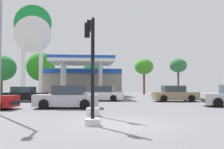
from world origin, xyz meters
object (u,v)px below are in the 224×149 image
object	(u,v)px
car_2	(67,98)
car_3	(103,94)
car_1	(175,94)
tree_3	(144,67)
traffic_signal_1	(92,87)
station_pole_sign	(33,39)
traffic_signal_0	(93,88)
car_6	(25,95)
tree_4	(178,66)
tree_2	(94,69)
tree_0	(2,68)
tree_1	(41,67)

from	to	relation	value
car_2	car_3	world-z (taller)	car_2
car_1	car_3	world-z (taller)	car_1
tree_3	traffic_signal_1	bearing A→B (deg)	-106.36
car_1	car_3	xyz separation A→B (m)	(-6.89, 1.58, -0.02)
station_pole_sign	traffic_signal_0	size ratio (longest dim) A/B	2.32
car_2	tree_3	distance (m)	27.18
car_1	car_6	xyz separation A→B (m)	(-14.34, 1.02, -0.04)
tree_4	tree_2	bearing A→B (deg)	-179.30
car_1	tree_4	size ratio (longest dim) A/B	0.69
car_1	tree_3	bearing A→B (deg)	86.30
tree_0	tree_3	bearing A→B (deg)	-3.86
car_2	tree_4	xyz separation A→B (m)	(17.16, 25.07, 4.29)
car_2	traffic_signal_0	distance (m)	4.75
car_6	car_1	bearing A→B (deg)	-4.05
station_pole_sign	car_6	world-z (taller)	station_pole_sign
tree_1	car_2	bearing A→B (deg)	-75.79
car_6	tree_3	xyz separation A→B (m)	(15.52, 17.31, 4.07)
traffic_signal_0	tree_4	distance (m)	33.50
station_pole_sign	tree_3	world-z (taller)	station_pole_sign
car_6	traffic_signal_1	xyz separation A→B (m)	(6.11, -14.74, 0.84)
tree_2	traffic_signal_1	bearing A→B (deg)	-91.46
station_pole_sign	tree_3	xyz separation A→B (m)	(16.46, 9.88, -2.69)
tree_1	traffic_signal_0	bearing A→B (deg)	-74.86
car_6	tree_2	xyz separation A→B (m)	(6.94, 17.64, 3.65)
station_pole_sign	car_1	bearing A→B (deg)	-28.93
car_2	tree_2	distance (m)	25.26
tree_0	tree_2	size ratio (longest dim) A/B	1.15
car_2	traffic_signal_1	xyz separation A→B (m)	(1.54, -7.49, 0.79)
car_6	tree_2	world-z (taller)	tree_2
tree_0	tree_2	bearing A→B (deg)	-4.78
car_3	tree_0	distance (m)	24.52
traffic_signal_0	tree_2	world-z (taller)	tree_2
car_3	tree_4	bearing A→B (deg)	50.37
car_6	tree_1	bearing A→B (deg)	95.94
tree_3	car_3	bearing A→B (deg)	-115.74
traffic_signal_0	tree_0	world-z (taller)	tree_0
car_6	tree_0	bearing A→B (deg)	113.87
car_3	car_6	xyz separation A→B (m)	(-7.45, -0.57, -0.02)
traffic_signal_1	tree_2	size ratio (longest dim) A/B	0.72
station_pole_sign	car_2	xyz separation A→B (m)	(5.52, -14.68, -6.72)
tree_0	tree_3	size ratio (longest dim) A/B	1.08
station_pole_sign	traffic_signal_0	xyz separation A→B (m)	(7.15, -19.08, -6.01)
car_3	tree_1	xyz separation A→B (m)	(-9.36, 17.78, 4.00)
car_3	tree_3	size ratio (longest dim) A/B	0.72
car_6	tree_1	world-z (taller)	tree_1
tree_3	tree_2	bearing A→B (deg)	177.80
car_1	car_3	size ratio (longest dim) A/B	0.98
tree_0	tree_2	world-z (taller)	tree_0
station_pole_sign	tree_0	distance (m)	14.00
station_pole_sign	tree_0	bearing A→B (deg)	122.89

